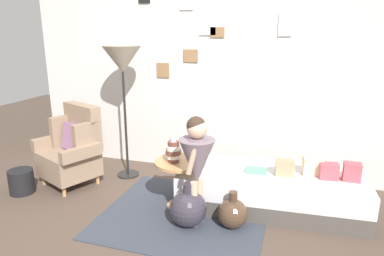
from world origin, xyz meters
name	(u,v)px	position (x,y,z in m)	size (l,w,h in m)	color
ground_plane	(143,248)	(0.00, 0.00, 0.00)	(12.00, 12.00, 0.00)	#4C3D33
gallery_wall	(204,73)	(0.00, 1.95, 1.30)	(4.80, 0.12, 2.60)	silver
rug	(185,214)	(0.16, 0.67, 0.01)	(1.65, 1.49, 0.01)	#333842
armchair	(73,149)	(-1.39, 1.00, 0.44)	(0.89, 0.79, 0.97)	tan
daybed	(270,190)	(0.98, 1.10, 0.20)	(1.95, 0.92, 0.40)	#4C4742
pillow_head	(352,172)	(1.75, 1.12, 0.49)	(0.16, 0.12, 0.18)	#D64C56
pillow_mid	(329,171)	(1.53, 1.10, 0.48)	(0.18, 0.12, 0.16)	#D64C56
pillow_back	(313,166)	(1.38, 1.16, 0.49)	(0.19, 0.12, 0.19)	beige
pillow_extra	(285,168)	(1.11, 1.06, 0.48)	(0.18, 0.12, 0.16)	tan
side_table	(180,174)	(0.06, 0.82, 0.37)	(0.54, 0.54, 0.52)	tan
vase_striped	(173,151)	(0.01, 0.77, 0.64)	(0.16, 0.16, 0.28)	brown
floor_lamp	(122,63)	(-0.87, 1.40, 1.45)	(0.47, 0.47, 1.66)	black
person_child	(197,158)	(0.33, 0.53, 0.69)	(0.34, 0.34, 1.09)	#D8AD8E
book_on_daybed	(256,171)	(0.83, 1.05, 0.42)	(0.22, 0.16, 0.03)	#61AB85
demijohn_near	(188,208)	(0.26, 0.48, 0.18)	(0.36, 0.36, 0.44)	#332D38
demijohn_far	(233,213)	(0.68, 0.58, 0.15)	(0.29, 0.29, 0.37)	#473323
magazine_basket	(21,181)	(-1.81, 0.57, 0.14)	(0.28, 0.28, 0.28)	black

